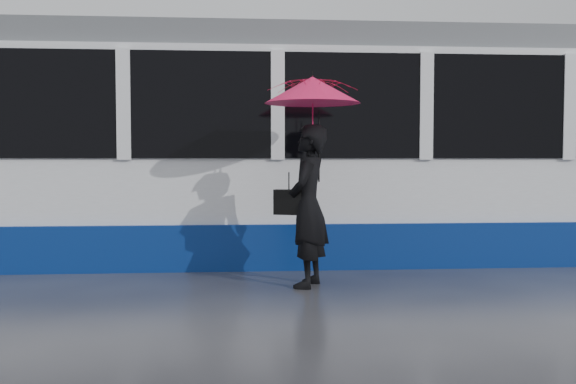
{
  "coord_description": "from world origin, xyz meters",
  "views": [
    {
      "loc": [
        0.02,
        -7.21,
        1.5
      ],
      "look_at": [
        0.61,
        0.34,
        1.1
      ],
      "focal_mm": 40.0,
      "sensor_mm": 36.0,
      "label": 1
    }
  ],
  "objects": [
    {
      "name": "tram",
      "position": [
        3.05,
        2.5,
        1.64
      ],
      "size": [
        26.0,
        2.56,
        3.35
      ],
      "color": "white",
      "rests_on": "ground"
    },
    {
      "name": "umbrella",
      "position": [
        0.88,
        0.19,
        2.07
      ],
      "size": [
        1.42,
        1.42,
        1.28
      ],
      "rotation": [
        0.0,
        0.0,
        -0.35
      ],
      "color": "#E3137E",
      "rests_on": "ground"
    },
    {
      "name": "ground",
      "position": [
        0.0,
        0.0,
        0.0
      ],
      "size": [
        90.0,
        90.0,
        0.0
      ],
      "primitive_type": "plane",
      "color": "#28282C",
      "rests_on": "ground"
    },
    {
      "name": "handbag",
      "position": [
        0.61,
        0.21,
        0.99
      ],
      "size": [
        0.37,
        0.25,
        0.47
      ],
      "rotation": [
        0.0,
        0.0,
        -0.35
      ],
      "color": "black",
      "rests_on": "ground"
    },
    {
      "name": "woman",
      "position": [
        0.83,
        0.19,
        0.95
      ],
      "size": [
        0.66,
        0.8,
        1.89
      ],
      "primitive_type": "imported",
      "rotation": [
        0.0,
        0.0,
        -1.92
      ],
      "color": "black",
      "rests_on": "ground"
    },
    {
      "name": "rails",
      "position": [
        0.0,
        2.5,
        0.01
      ],
      "size": [
        34.0,
        1.51,
        0.02
      ],
      "color": "#3F3D38",
      "rests_on": "ground"
    }
  ]
}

